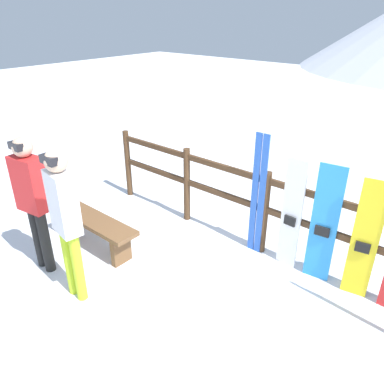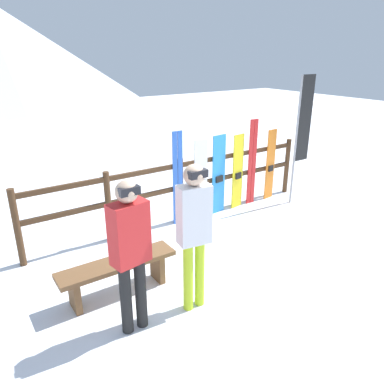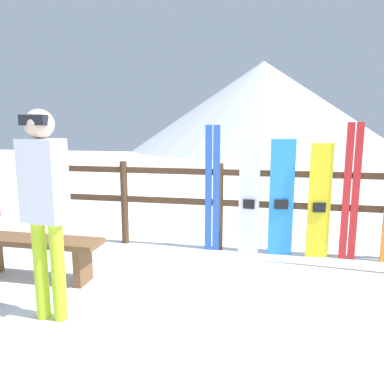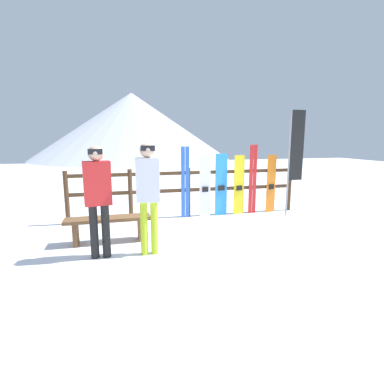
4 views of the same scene
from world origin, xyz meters
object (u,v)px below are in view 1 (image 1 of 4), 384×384
Objects in this scene: person_white at (65,214)px; ski_pair_blue at (258,196)px; snowboard_yellow at (365,241)px; bench at (93,225)px; snowboard_white at (291,215)px; person_red at (32,195)px; snowboard_blue at (324,225)px.

ski_pair_blue is (1.10, 2.13, -0.25)m from person_white.
snowboard_yellow is (2.47, 2.12, -0.36)m from person_white.
snowboard_white is at bearing 31.43° from bench.
person_red is 3.87m from snowboard_yellow.
snowboard_blue is at bearing -0.21° from ski_pair_blue.
person_red reaches higher than ski_pair_blue.
bench is 3.44m from snowboard_yellow.
ski_pair_blue is 1.15× the size of snowboard_yellow.
person_white is 1.23× the size of snowboard_yellow.
snowboard_white reaches higher than snowboard_yellow.
snowboard_yellow is (3.25, 2.07, -0.32)m from person_red.
person_white is 1.22× the size of snowboard_white.
ski_pair_blue is at bearing 179.79° from snowboard_blue.
person_red is at bearing -143.23° from snowboard_blue.
person_red is at bearing -138.70° from snowboard_white.
snowboard_yellow is at bearing -0.00° from snowboard_white.
snowboard_yellow is at bearing -0.00° from snowboard_blue.
bench is 0.83× the size of person_white.
bench is at bearing -156.32° from snowboard_yellow.
snowboard_white is at bearing -0.40° from ski_pair_blue.
person_white is 1.07× the size of ski_pair_blue.
snowboard_yellow is at bearing -0.14° from ski_pair_blue.
snowboard_white is at bearing 180.00° from snowboard_yellow.
person_white reaches higher than snowboard_white.
person_red is 2.80m from ski_pair_blue.
person_white reaches higher than ski_pair_blue.
bench is at bearing -152.71° from snowboard_blue.
bench is 1.24m from person_white.
person_red is 3.16m from snowboard_white.
snowboard_white is (1.59, 2.12, -0.36)m from person_white.
ski_pair_blue is 0.91m from snowboard_blue.
bench is 0.85× the size of person_red.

